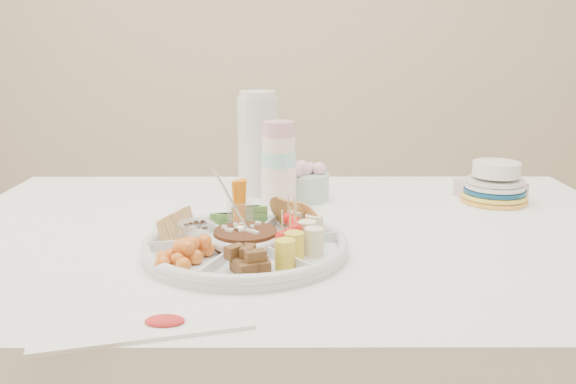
{
  "coord_description": "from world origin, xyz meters",
  "views": [
    {
      "loc": [
        -0.01,
        -1.24,
        1.15
      ],
      "look_at": [
        -0.01,
        -0.05,
        0.85
      ],
      "focal_mm": 38.0,
      "sensor_mm": 36.0,
      "label": 1
    }
  ],
  "objects": [
    {
      "name": "party_tray",
      "position": [
        -0.09,
        -0.15,
        0.78
      ],
      "size": [
        0.44,
        0.44,
        0.04
      ],
      "primitive_type": "cylinder",
      "rotation": [
        0.0,
        0.0,
        0.17
      ],
      "color": "silver",
      "rests_on": "dining_table"
    },
    {
      "name": "bean_dip",
      "position": [
        -0.09,
        -0.15,
        0.79
      ],
      "size": [
        0.14,
        0.14,
        0.04
      ],
      "primitive_type": "cylinder",
      "rotation": [
        0.0,
        0.0,
        0.17
      ],
      "color": "#32170B",
      "rests_on": "party_tray"
    },
    {
      "name": "tortillas",
      "position": [
        0.01,
        -0.07,
        0.8
      ],
      "size": [
        0.12,
        0.12,
        0.06
      ],
      "primitive_type": null,
      "rotation": [
        0.0,
        0.0,
        0.17
      ],
      "color": "olive",
      "rests_on": "party_tray"
    },
    {
      "name": "carrot_cucumber",
      "position": [
        -0.11,
        -0.02,
        0.82
      ],
      "size": [
        0.12,
        0.12,
        0.1
      ],
      "primitive_type": null,
      "rotation": [
        0.0,
        0.0,
        0.17
      ],
      "color": "orange",
      "rests_on": "party_tray"
    },
    {
      "name": "pita_raisins",
      "position": [
        -0.21,
        -0.1,
        0.8
      ],
      "size": [
        0.11,
        0.11,
        0.05
      ],
      "primitive_type": null,
      "rotation": [
        0.0,
        0.0,
        0.17
      ],
      "color": "tan",
      "rests_on": "party_tray"
    },
    {
      "name": "cherries",
      "position": [
        -0.19,
        -0.23,
        0.79
      ],
      "size": [
        0.14,
        0.14,
        0.05
      ],
      "primitive_type": null,
      "rotation": [
        0.0,
        0.0,
        0.17
      ],
      "color": "orange",
      "rests_on": "party_tray"
    },
    {
      "name": "granola_chunks",
      "position": [
        -0.07,
        -0.28,
        0.79
      ],
      "size": [
        0.1,
        0.1,
        0.04
      ],
      "primitive_type": null,
      "rotation": [
        0.0,
        0.0,
        0.17
      ],
      "color": "brown",
      "rests_on": "party_tray"
    },
    {
      "name": "banana_tomato",
      "position": [
        0.03,
        -0.2,
        0.82
      ],
      "size": [
        0.13,
        0.13,
        0.09
      ],
      "primitive_type": null,
      "rotation": [
        0.0,
        0.0,
        0.17
      ],
      "color": "#FCF387",
      "rests_on": "party_tray"
    },
    {
      "name": "cup_stack",
      "position": [
        -0.03,
        0.17,
        0.87
      ],
      "size": [
        0.1,
        0.1,
        0.23
      ],
      "primitive_type": "cylinder",
      "rotation": [
        0.0,
        0.0,
        -0.23
      ],
      "color": "beige",
      "rests_on": "dining_table"
    },
    {
      "name": "thermos",
      "position": [
        -0.09,
        0.32,
        0.89
      ],
      "size": [
        0.11,
        0.11,
        0.27
      ],
      "primitive_type": "cylinder",
      "rotation": [
        0.0,
        0.0,
        -0.08
      ],
      "color": "silver",
      "rests_on": "dining_table"
    },
    {
      "name": "flower_bowl",
      "position": [
        0.03,
        0.25,
        0.81
      ],
      "size": [
        0.14,
        0.14,
        0.1
      ],
      "primitive_type": "cylinder",
      "rotation": [
        0.0,
        0.0,
        -0.09
      ],
      "color": "#A0BAA8",
      "rests_on": "dining_table"
    },
    {
      "name": "napkin_stack",
      "position": [
        0.5,
        0.26,
        0.78
      ],
      "size": [
        0.17,
        0.16,
        0.05
      ],
      "primitive_type": "cube",
      "rotation": [
        0.0,
        0.0,
        0.38
      ],
      "color": "beige",
      "rests_on": "dining_table"
    },
    {
      "name": "plate_stack",
      "position": [
        0.5,
        0.22,
        0.81
      ],
      "size": [
        0.17,
        0.17,
        0.1
      ],
      "primitive_type": "cylinder",
      "rotation": [
        0.0,
        0.0,
        -0.03
      ],
      "color": "gold",
      "rests_on": "dining_table"
    },
    {
      "name": "placemat",
      "position": [
        -0.22,
        -0.45,
        0.76
      ],
      "size": [
        0.32,
        0.18,
        0.01
      ],
      "primitive_type": "cube",
      "rotation": [
        0.0,
        0.0,
        0.27
      ],
      "color": "white",
      "rests_on": "dining_table"
    }
  ]
}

